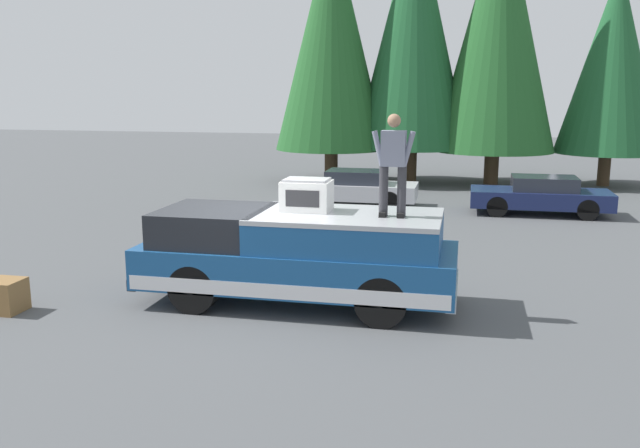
% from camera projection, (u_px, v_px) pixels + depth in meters
% --- Properties ---
extents(ground_plane, '(90.00, 90.00, 0.00)m').
position_uv_depth(ground_plane, '(263.00, 306.00, 11.65)').
color(ground_plane, '#4C4F51').
extents(pickup_truck, '(2.01, 5.54, 1.65)m').
position_uv_depth(pickup_truck, '(298.00, 255.00, 11.63)').
color(pickup_truck, navy).
rests_on(pickup_truck, ground).
extents(compressor_unit, '(0.65, 0.84, 0.56)m').
position_uv_depth(compressor_unit, '(307.00, 195.00, 11.55)').
color(compressor_unit, white).
rests_on(compressor_unit, pickup_truck).
extents(person_on_truck_bed, '(0.29, 0.72, 1.69)m').
position_uv_depth(person_on_truck_bed, '(393.00, 162.00, 10.89)').
color(person_on_truck_bed, '#333338').
rests_on(person_on_truck_bed, pickup_truck).
extents(parked_car_navy, '(1.64, 4.10, 1.16)m').
position_uv_depth(parked_car_navy, '(541.00, 195.00, 20.10)').
color(parked_car_navy, navy).
rests_on(parked_car_navy, ground).
extents(parked_car_silver, '(1.64, 4.10, 1.16)m').
position_uv_depth(parked_car_silver, '(354.00, 188.00, 21.63)').
color(parked_car_silver, silver).
rests_on(parked_car_silver, ground).
extents(wooden_crate, '(0.56, 0.56, 0.56)m').
position_uv_depth(wooden_crate, '(6.00, 296.00, 11.30)').
color(wooden_crate, olive).
rests_on(wooden_crate, ground).
extents(conifer_far_left, '(3.95, 3.95, 8.34)m').
position_uv_depth(conifer_far_left, '(613.00, 61.00, 25.29)').
color(conifer_far_left, '#4C3826').
rests_on(conifer_far_left, ground).
extents(conifer_left, '(4.71, 4.71, 10.80)m').
position_uv_depth(conifer_left, '(498.00, 27.00, 25.38)').
color(conifer_left, '#4C3826').
rests_on(conifer_left, ground).
extents(conifer_center_left, '(4.55, 4.55, 10.71)m').
position_uv_depth(conifer_center_left, '(414.00, 29.00, 26.04)').
color(conifer_center_left, '#4C3826').
rests_on(conifer_center_left, ground).
extents(conifer_center_right, '(4.49, 4.49, 10.20)m').
position_uv_depth(conifer_center_right, '(332.00, 37.00, 26.21)').
color(conifer_center_right, '#4C3826').
rests_on(conifer_center_right, ground).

